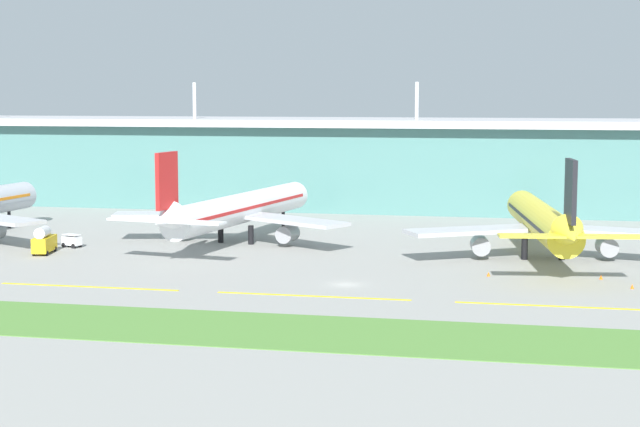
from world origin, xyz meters
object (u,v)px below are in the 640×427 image
(airliner_near_middle, at_px, (239,209))
(safety_cone_left_wingtip, at_px, (601,277))
(airliner_far_middle, at_px, (543,222))
(safety_cone_nose_front, at_px, (632,286))
(baggage_cart, at_px, (72,241))
(safety_cone_right_wingtip, at_px, (489,274))
(fuel_truck, at_px, (44,241))

(airliner_near_middle, bearing_deg, safety_cone_left_wingtip, -21.67)
(airliner_far_middle, xyz_separation_m, safety_cone_nose_front, (12.68, -25.40, -6.09))
(baggage_cart, bearing_deg, safety_cone_right_wingtip, -10.61)
(airliner_near_middle, relative_size, safety_cone_nose_front, 91.60)
(airliner_near_middle, bearing_deg, airliner_far_middle, -7.51)
(airliner_near_middle, distance_m, safety_cone_left_wingtip, 70.92)
(safety_cone_left_wingtip, distance_m, safety_cone_right_wingtip, 17.13)
(airliner_far_middle, xyz_separation_m, safety_cone_left_wingtip, (8.71, -18.58, -6.09))
(safety_cone_left_wingtip, bearing_deg, airliner_far_middle, 115.12)
(safety_cone_right_wingtip, bearing_deg, airliner_near_middle, 150.97)
(baggage_cart, bearing_deg, safety_cone_nose_front, -11.74)
(baggage_cart, bearing_deg, airliner_near_middle, 23.40)
(airliner_near_middle, distance_m, safety_cone_nose_front, 77.26)
(airliner_near_middle, height_order, safety_cone_right_wingtip, airliner_near_middle)
(airliner_near_middle, distance_m, safety_cone_right_wingtip, 55.86)
(airliner_far_middle, height_order, safety_cone_right_wingtip, airliner_far_middle)
(airliner_far_middle, height_order, safety_cone_left_wingtip, airliner_far_middle)
(airliner_far_middle, distance_m, baggage_cart, 86.05)
(airliner_far_middle, distance_m, safety_cone_nose_front, 29.03)
(airliner_far_middle, relative_size, fuel_truck, 7.85)
(baggage_cart, bearing_deg, safety_cone_left_wingtip, -8.21)
(fuel_truck, xyz_separation_m, safety_cone_right_wingtip, (78.90, -6.60, -1.91))
(airliner_far_middle, xyz_separation_m, fuel_truck, (-87.30, -12.83, -4.18))
(baggage_cart, distance_m, safety_cone_nose_front, 100.53)
(airliner_near_middle, height_order, airliner_far_middle, same)
(safety_cone_left_wingtip, xyz_separation_m, safety_cone_nose_front, (3.96, -6.82, 0.00))
(airliner_near_middle, relative_size, fuel_truck, 8.50)
(safety_cone_left_wingtip, relative_size, safety_cone_nose_front, 1.00)
(safety_cone_left_wingtip, height_order, safety_cone_right_wingtip, same)
(safety_cone_right_wingtip, bearing_deg, airliner_far_middle, 66.62)
(airliner_near_middle, relative_size, safety_cone_left_wingtip, 91.60)
(airliner_near_middle, xyz_separation_m, safety_cone_left_wingtip, (65.67, -26.09, -6.10))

